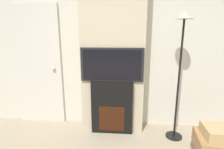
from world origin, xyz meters
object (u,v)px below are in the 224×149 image
object	(u,v)px
fireplace	(112,107)
floor_lamp	(181,50)
television	(112,65)
box_stack	(220,145)

from	to	relation	value
fireplace	floor_lamp	bearing A→B (deg)	-4.65
television	floor_lamp	distance (m)	1.02
fireplace	box_stack	xyz separation A→B (m)	(1.36, -0.67, -0.15)
television	floor_lamp	world-z (taller)	floor_lamp
fireplace	television	distance (m)	0.70
floor_lamp	box_stack	world-z (taller)	floor_lamp
floor_lamp	television	bearing A→B (deg)	175.47
fireplace	floor_lamp	world-z (taller)	floor_lamp
fireplace	floor_lamp	size ratio (longest dim) A/B	0.46
television	box_stack	world-z (taller)	television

